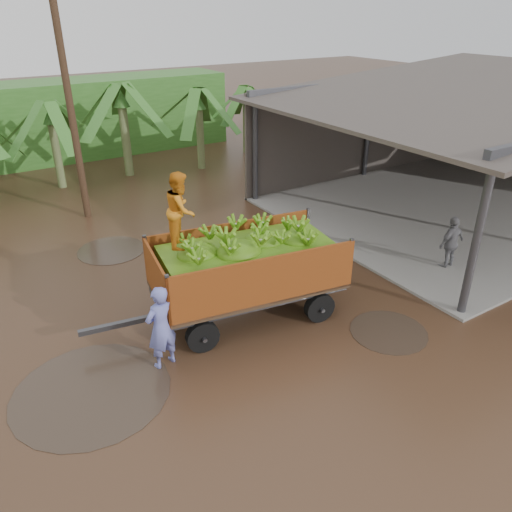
# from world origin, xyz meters

# --- Properties ---
(ground) EXTENTS (100.00, 100.00, 0.00)m
(ground) POSITION_xyz_m (0.00, 0.00, 0.00)
(ground) COLOR black
(ground) RESTS_ON ground
(packing_shed) EXTENTS (12.78, 10.80, 4.76)m
(packing_shed) POSITION_xyz_m (11.77, 1.77, 2.50)
(packing_shed) COLOR gray
(packing_shed) RESTS_ON ground
(banana_trailer) EXTENTS (6.20, 2.79, 3.70)m
(banana_trailer) POSITION_xyz_m (0.83, -0.90, 1.35)
(banana_trailer) COLOR #B35219
(banana_trailer) RESTS_ON ground
(man_blue) EXTENTS (0.77, 0.59, 1.87)m
(man_blue) POSITION_xyz_m (-1.61, -1.58, 0.94)
(man_blue) COLOR #6A70C2
(man_blue) RESTS_ON ground
(man_grey) EXTENTS (0.93, 0.39, 1.59)m
(man_grey) POSITION_xyz_m (6.96, -1.96, 0.79)
(man_grey) COLOR slate
(man_grey) RESTS_ON ground
(utility_pole) EXTENTS (1.20, 0.24, 7.83)m
(utility_pole) POSITION_xyz_m (-0.62, 7.59, 3.97)
(utility_pole) COLOR #47301E
(utility_pole) RESTS_ON ground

